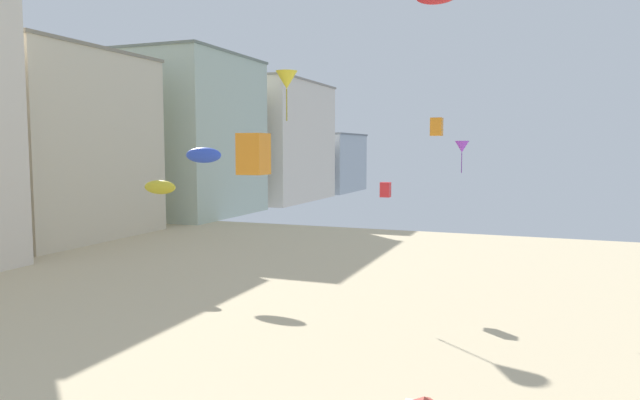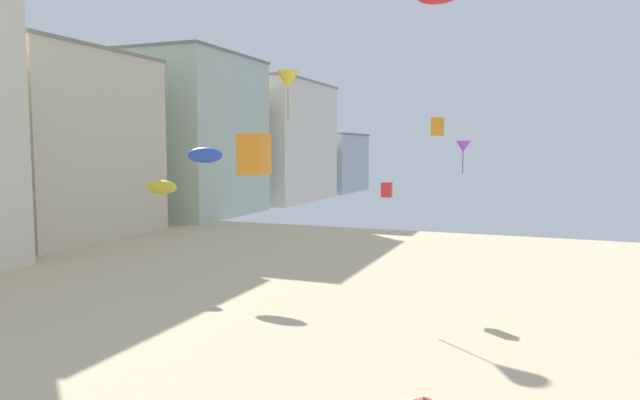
% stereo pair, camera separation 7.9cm
% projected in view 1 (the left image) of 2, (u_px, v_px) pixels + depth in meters
% --- Properties ---
extents(boardwalk_hotel_mid, '(11.46, 16.82, 17.13)m').
position_uv_depth(boardwalk_hotel_mid, '(59.00, 145.00, 53.20)').
color(boardwalk_hotel_mid, beige).
rests_on(boardwalk_hotel_mid, ground).
extents(boardwalk_hotel_far, '(14.58, 17.55, 19.60)m').
position_uv_depth(boardwalk_hotel_far, '(185.00, 136.00, 71.98)').
color(boardwalk_hotel_far, '#B7C6B2').
rests_on(boardwalk_hotel_far, ground).
extents(boardwalk_hotel_distant, '(16.76, 21.97, 18.60)m').
position_uv_depth(boardwalk_hotel_distant, '(264.00, 142.00, 92.45)').
color(boardwalk_hotel_distant, silver).
rests_on(boardwalk_hotel_distant, ground).
extents(boardwalk_hotel_furthest, '(17.29, 16.94, 11.02)m').
position_uv_depth(boardwalk_hotel_furthest, '(312.00, 162.00, 112.33)').
color(boardwalk_hotel_furthest, '#ADB7C1').
rests_on(boardwalk_hotel_furthest, ground).
extents(kite_red_box, '(0.55, 0.55, 0.86)m').
position_uv_depth(kite_red_box, '(385.00, 190.00, 33.45)').
color(kite_red_box, red).
extents(kite_blue_parafoil, '(2.63, 0.73, 1.02)m').
position_uv_depth(kite_blue_parafoil, '(204.00, 155.00, 37.93)').
color(kite_blue_parafoil, blue).
extents(kite_orange_box, '(1.08, 1.08, 1.70)m').
position_uv_depth(kite_orange_box, '(253.00, 154.00, 23.92)').
color(kite_orange_box, orange).
extents(kite_yellow_parafoil, '(2.37, 0.66, 0.92)m').
position_uv_depth(kite_yellow_parafoil, '(160.00, 187.00, 37.61)').
color(kite_yellow_parafoil, yellow).
extents(kite_yellow_delta, '(1.43, 1.43, 3.24)m').
position_uv_depth(kite_yellow_delta, '(287.00, 80.00, 37.86)').
color(kite_yellow_delta, yellow).
extents(kite_orange_box_2, '(0.53, 0.53, 0.83)m').
position_uv_depth(kite_orange_box_2, '(437.00, 127.00, 26.51)').
color(kite_orange_box_2, orange).
extents(kite_purple_delta, '(0.79, 0.79, 1.78)m').
position_uv_depth(kite_purple_delta, '(462.00, 147.00, 32.18)').
color(kite_purple_delta, purple).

